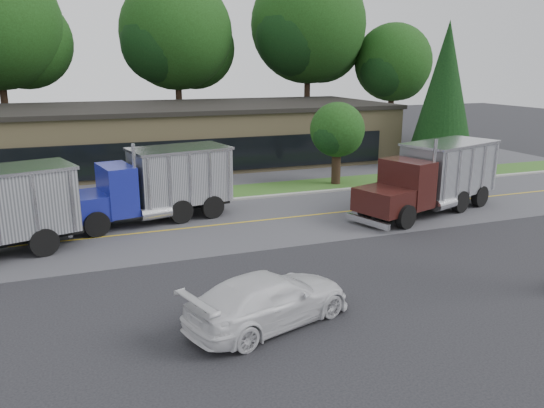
{
  "coord_description": "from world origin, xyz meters",
  "views": [
    {
      "loc": [
        -4.89,
        -13.78,
        7.17
      ],
      "look_at": [
        2.2,
        5.34,
        1.8
      ],
      "focal_mm": 35.0,
      "sensor_mm": 36.0,
      "label": 1
    }
  ],
  "objects": [
    {
      "name": "road",
      "position": [
        0.0,
        9.0,
        0.0
      ],
      "size": [
        60.0,
        8.0,
        0.02
      ],
      "primitive_type": "cube",
      "color": "#535358",
      "rests_on": "ground"
    },
    {
      "name": "grass_verge",
      "position": [
        0.0,
        15.0,
        0.0
      ],
      "size": [
        60.0,
        3.4,
        0.03
      ],
      "primitive_type": "cube",
      "color": "#3A5E20",
      "rests_on": "ground"
    },
    {
      "name": "dump_truck_blue",
      "position": [
        -1.41,
        10.92,
        1.8
      ],
      "size": [
        7.99,
        4.0,
        3.36
      ],
      "rotation": [
        0.0,
        0.0,
        3.34
      ],
      "color": "black",
      "rests_on": "ground"
    },
    {
      "name": "rally_car",
      "position": [
        -0.16,
        -0.8,
        0.74
      ],
      "size": [
        5.49,
        3.59,
        1.48
      ],
      "primitive_type": "imported",
      "rotation": [
        0.0,
        0.0,
        1.9
      ],
      "color": "silver",
      "rests_on": "ground"
    },
    {
      "name": "strip_mall",
      "position": [
        2.0,
        26.0,
        2.0
      ],
      "size": [
        32.0,
        12.0,
        4.0
      ],
      "primitive_type": "cube",
      "color": "#99865E",
      "rests_on": "ground"
    },
    {
      "name": "tree_verge",
      "position": [
        10.05,
        15.04,
        3.19
      ],
      "size": [
        3.52,
        3.31,
        5.02
      ],
      "color": "#382619",
      "rests_on": "ground"
    },
    {
      "name": "far_parking",
      "position": [
        0.0,
        20.0,
        0.0
      ],
      "size": [
        60.0,
        7.0,
        0.02
      ],
      "primitive_type": "cube",
      "color": "#535358",
      "rests_on": "ground"
    },
    {
      "name": "center_line",
      "position": [
        0.0,
        9.0,
        0.0
      ],
      "size": [
        60.0,
        0.12,
        0.01
      ],
      "primitive_type": "cube",
      "color": "gold",
      "rests_on": "ground"
    },
    {
      "name": "tree_far_d",
      "position": [
        16.17,
        33.13,
        10.19
      ],
      "size": [
        11.19,
        10.53,
        15.96
      ],
      "color": "#382619",
      "rests_on": "ground"
    },
    {
      "name": "dump_truck_maroon",
      "position": [
        11.8,
        7.79,
        1.81
      ],
      "size": [
        8.94,
        5.06,
        3.36
      ],
      "rotation": [
        0.0,
        0.0,
        3.46
      ],
      "color": "black",
      "rests_on": "ground"
    },
    {
      "name": "ground",
      "position": [
        0.0,
        0.0,
        0.0
      ],
      "size": [
        140.0,
        140.0,
        0.0
      ],
      "primitive_type": "plane",
      "color": "#2E2E33",
      "rests_on": "ground"
    },
    {
      "name": "tree_far_e",
      "position": [
        24.12,
        31.09,
        7.03
      ],
      "size": [
        7.73,
        7.28,
        11.03
      ],
      "color": "#382619",
      "rests_on": "ground"
    },
    {
      "name": "evergreen_right",
      "position": [
        20.0,
        18.0,
        5.6
      ],
      "size": [
        4.49,
        4.49,
        10.2
      ],
      "color": "#382619",
      "rests_on": "ground"
    },
    {
      "name": "curb",
      "position": [
        0.0,
        13.2,
        0.0
      ],
      "size": [
        60.0,
        0.3,
        0.12
      ],
      "primitive_type": "cube",
      "color": "#9E9E99",
      "rests_on": "ground"
    },
    {
      "name": "tree_far_c",
      "position": [
        4.16,
        34.12,
        9.35
      ],
      "size": [
        10.27,
        9.66,
        14.65
      ],
      "color": "#382619",
      "rests_on": "ground"
    }
  ]
}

